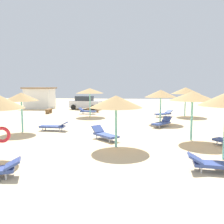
{
  "coord_description": "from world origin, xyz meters",
  "views": [
    {
      "loc": [
        1.67,
        -13.7,
        3.13
      ],
      "look_at": [
        0.0,
        3.0,
        1.2
      ],
      "focal_mm": 37.71,
      "sensor_mm": 36.0,
      "label": 1
    }
  ],
  "objects_px": {
    "lounger_4": "(87,111)",
    "bench_0": "(93,109)",
    "parasol_2": "(21,97)",
    "parked_car": "(86,103)",
    "parasol_6": "(193,96)",
    "lounger_7": "(164,114)",
    "lounger_0": "(214,164)",
    "parasol_7": "(186,91)",
    "lounger_2": "(54,126)",
    "parasol_4": "(90,91)",
    "lounger_1": "(104,134)",
    "lounger_3": "(162,123)",
    "parasol_3": "(161,94)",
    "beach_cabana": "(40,98)",
    "parasol_1": "(116,102)",
    "bench_1": "(49,110)"
  },
  "relations": [
    {
      "from": "parasol_4",
      "to": "lounger_1",
      "type": "bearing_deg",
      "value": -74.46
    },
    {
      "from": "lounger_1",
      "to": "parasol_6",
      "type": "bearing_deg",
      "value": 3.6
    },
    {
      "from": "parasol_1",
      "to": "parked_car",
      "type": "xyz_separation_m",
      "value": [
        -5.48,
        18.26,
        -1.48
      ]
    },
    {
      "from": "parasol_3",
      "to": "parasol_4",
      "type": "xyz_separation_m",
      "value": [
        -6.61,
        3.6,
        0.12
      ]
    },
    {
      "from": "parasol_7",
      "to": "bench_0",
      "type": "relative_size",
      "value": 1.87
    },
    {
      "from": "bench_1",
      "to": "parked_car",
      "type": "xyz_separation_m",
      "value": [
        3.16,
        4.71,
        0.48
      ]
    },
    {
      "from": "parasol_2",
      "to": "lounger_1",
      "type": "xyz_separation_m",
      "value": [
        5.76,
        -1.67,
        -2.03
      ]
    },
    {
      "from": "parasol_6",
      "to": "lounger_1",
      "type": "xyz_separation_m",
      "value": [
        -4.92,
        -0.31,
        -2.19
      ]
    },
    {
      "from": "parasol_6",
      "to": "lounger_4",
      "type": "xyz_separation_m",
      "value": [
        -8.4,
        11.54,
        -2.2
      ]
    },
    {
      "from": "lounger_4",
      "to": "lounger_0",
      "type": "bearing_deg",
      "value": -63.88
    },
    {
      "from": "lounger_7",
      "to": "beach_cabana",
      "type": "height_order",
      "value": "beach_cabana"
    },
    {
      "from": "parasol_2",
      "to": "lounger_2",
      "type": "height_order",
      "value": "parasol_2"
    },
    {
      "from": "bench_0",
      "to": "parasol_6",
      "type": "bearing_deg",
      "value": -58.71
    },
    {
      "from": "parasol_6",
      "to": "lounger_4",
      "type": "height_order",
      "value": "parasol_6"
    },
    {
      "from": "parasol_3",
      "to": "parasol_7",
      "type": "distance_m",
      "value": 5.46
    },
    {
      "from": "lounger_1",
      "to": "lounger_3",
      "type": "distance_m",
      "value": 5.95
    },
    {
      "from": "parasol_1",
      "to": "parked_car",
      "type": "bearing_deg",
      "value": 106.7
    },
    {
      "from": "parasol_4",
      "to": "lounger_3",
      "type": "relative_size",
      "value": 1.49
    },
    {
      "from": "parasol_3",
      "to": "lounger_3",
      "type": "height_order",
      "value": "parasol_3"
    },
    {
      "from": "parasol_2",
      "to": "parked_car",
      "type": "bearing_deg",
      "value": 85.9
    },
    {
      "from": "parasol_7",
      "to": "bench_1",
      "type": "distance_m",
      "value": 14.79
    },
    {
      "from": "parasol_4",
      "to": "lounger_3",
      "type": "height_order",
      "value": "parasol_4"
    },
    {
      "from": "parked_car",
      "to": "lounger_2",
      "type": "bearing_deg",
      "value": -86.49
    },
    {
      "from": "lounger_1",
      "to": "beach_cabana",
      "type": "relative_size",
      "value": 0.47
    },
    {
      "from": "lounger_7",
      "to": "lounger_0",
      "type": "bearing_deg",
      "value": -89.94
    },
    {
      "from": "lounger_4",
      "to": "bench_0",
      "type": "height_order",
      "value": "lounger_4"
    },
    {
      "from": "parasol_1",
      "to": "lounger_3",
      "type": "relative_size",
      "value": 1.41
    },
    {
      "from": "parasol_3",
      "to": "lounger_3",
      "type": "xyz_separation_m",
      "value": [
        -0.03,
        -1.83,
        -2.11
      ]
    },
    {
      "from": "parasol_3",
      "to": "lounger_2",
      "type": "relative_size",
      "value": 1.42
    },
    {
      "from": "parasol_6",
      "to": "parked_car",
      "type": "distance_m",
      "value": 19.09
    },
    {
      "from": "parked_car",
      "to": "lounger_4",
      "type": "bearing_deg",
      "value": -76.18
    },
    {
      "from": "parasol_2",
      "to": "lounger_7",
      "type": "relative_size",
      "value": 1.38
    },
    {
      "from": "parasol_1",
      "to": "parasol_6",
      "type": "distance_m",
      "value": 4.53
    },
    {
      "from": "lounger_4",
      "to": "lounger_7",
      "type": "relative_size",
      "value": 1.04
    },
    {
      "from": "parasol_2",
      "to": "lounger_7",
      "type": "distance_m",
      "value": 13.7
    },
    {
      "from": "parasol_2",
      "to": "bench_1",
      "type": "relative_size",
      "value": 1.74
    },
    {
      "from": "parasol_2",
      "to": "lounger_3",
      "type": "xyz_separation_m",
      "value": [
        9.54,
        2.92,
        -2.03
      ]
    },
    {
      "from": "parasol_1",
      "to": "lounger_2",
      "type": "distance_m",
      "value": 6.31
    },
    {
      "from": "parasol_7",
      "to": "lounger_4",
      "type": "height_order",
      "value": "parasol_7"
    },
    {
      "from": "lounger_3",
      "to": "parasol_7",
      "type": "bearing_deg",
      "value": 65.27
    },
    {
      "from": "lounger_1",
      "to": "lounger_2",
      "type": "height_order",
      "value": "lounger_1"
    },
    {
      "from": "parasol_1",
      "to": "lounger_7",
      "type": "xyz_separation_m",
      "value": [
        3.8,
        11.95,
        -1.99
      ]
    },
    {
      "from": "lounger_3",
      "to": "parasol_4",
      "type": "bearing_deg",
      "value": 140.41
    },
    {
      "from": "parasol_3",
      "to": "parked_car",
      "type": "distance_m",
      "value": 13.44
    },
    {
      "from": "parasol_3",
      "to": "bench_1",
      "type": "relative_size",
      "value": 1.8
    },
    {
      "from": "parasol_7",
      "to": "lounger_7",
      "type": "height_order",
      "value": "parasol_7"
    },
    {
      "from": "parasol_1",
      "to": "lounger_4",
      "type": "xyz_separation_m",
      "value": [
        -4.28,
        13.38,
        -1.99
      ]
    },
    {
      "from": "lounger_2",
      "to": "parked_car",
      "type": "bearing_deg",
      "value": 93.51
    },
    {
      "from": "parked_car",
      "to": "beach_cabana",
      "type": "relative_size",
      "value": 1.11
    },
    {
      "from": "parasol_6",
      "to": "lounger_2",
      "type": "bearing_deg",
      "value": 167.1
    }
  ]
}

